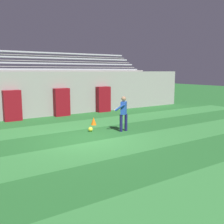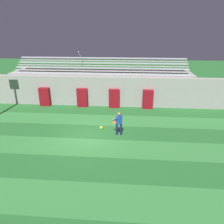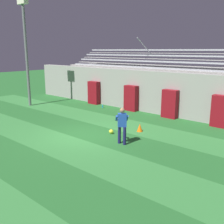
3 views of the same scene
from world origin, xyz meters
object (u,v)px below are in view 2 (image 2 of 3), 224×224
at_px(padding_pillar_gate_right, 114,98).
at_px(padding_pillar_far_left, 45,97).
at_px(padding_pillar_far_right, 148,99).
at_px(padding_pillar_gate_left, 82,98).
at_px(goalkeeper, 119,122).
at_px(water_bottle, 59,107).
at_px(traffic_cone, 114,120).
at_px(soccer_ball, 101,128).

distance_m(padding_pillar_gate_right, padding_pillar_far_left, 6.66).
relative_size(padding_pillar_gate_right, padding_pillar_far_right, 1.00).
bearing_deg(padding_pillar_gate_left, goalkeeper, -56.33).
bearing_deg(padding_pillar_far_right, goalkeeper, -112.99).
relative_size(padding_pillar_gate_right, water_bottle, 7.35).
relative_size(traffic_cone, water_bottle, 1.75).
distance_m(padding_pillar_gate_left, padding_pillar_gate_right, 3.02).
height_order(padding_pillar_gate_left, water_bottle, padding_pillar_gate_left).
distance_m(padding_pillar_gate_left, padding_pillar_far_left, 3.64).
bearing_deg(padding_pillar_gate_left, padding_pillar_far_right, 0.00).
height_order(padding_pillar_far_right, goalkeeper, padding_pillar_far_right).
relative_size(padding_pillar_far_right, water_bottle, 7.35).
distance_m(padding_pillar_far_left, traffic_cone, 7.83).
height_order(traffic_cone, water_bottle, traffic_cone).
height_order(soccer_ball, traffic_cone, traffic_cone).
relative_size(padding_pillar_gate_right, soccer_ball, 8.02).
xyz_separation_m(goalkeeper, water_bottle, (-5.85, 4.96, -0.83)).
relative_size(soccer_ball, traffic_cone, 0.52).
bearing_deg(water_bottle, padding_pillar_gate_right, 7.26).
xyz_separation_m(padding_pillar_far_right, goalkeeper, (-2.38, -5.62, 0.07)).
distance_m(padding_pillar_far_left, padding_pillar_far_right, 9.77).
bearing_deg(padding_pillar_gate_right, traffic_cone, -85.72).
height_order(padding_pillar_gate_right, padding_pillar_far_right, same).
xyz_separation_m(padding_pillar_gate_left, water_bottle, (-2.11, -0.65, -0.76)).
bearing_deg(goalkeeper, traffic_cone, 102.60).
bearing_deg(goalkeeper, padding_pillar_gate_left, 123.67).
bearing_deg(soccer_ball, goalkeeper, -30.56).
bearing_deg(padding_pillar_far_right, traffic_cone, -128.41).
distance_m(padding_pillar_gate_right, padding_pillar_far_right, 3.11).
bearing_deg(padding_pillar_gate_right, goalkeeper, -82.66).
xyz_separation_m(soccer_ball, water_bottle, (-4.51, 4.17, 0.01)).
bearing_deg(padding_pillar_far_right, soccer_ball, -127.68).
bearing_deg(soccer_ball, padding_pillar_gate_right, 82.69).
xyz_separation_m(padding_pillar_gate_right, soccer_ball, (-0.62, -4.82, -0.77)).
relative_size(padding_pillar_gate_left, padding_pillar_gate_right, 1.00).
relative_size(padding_pillar_gate_right, traffic_cone, 4.20).
bearing_deg(soccer_ball, padding_pillar_far_right, 52.32).
bearing_deg(traffic_cone, padding_pillar_far_left, 152.67).
bearing_deg(soccer_ball, water_bottle, 137.25).
bearing_deg(padding_pillar_gate_right, water_bottle, -172.74).
bearing_deg(padding_pillar_far_left, soccer_ball, -38.62).
bearing_deg(padding_pillar_far_left, water_bottle, -23.16).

